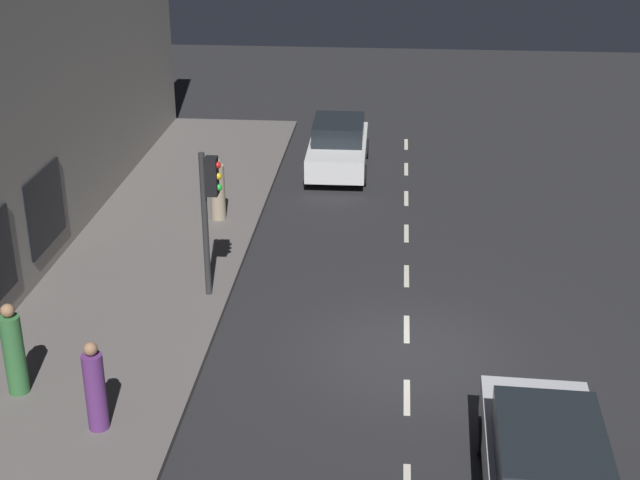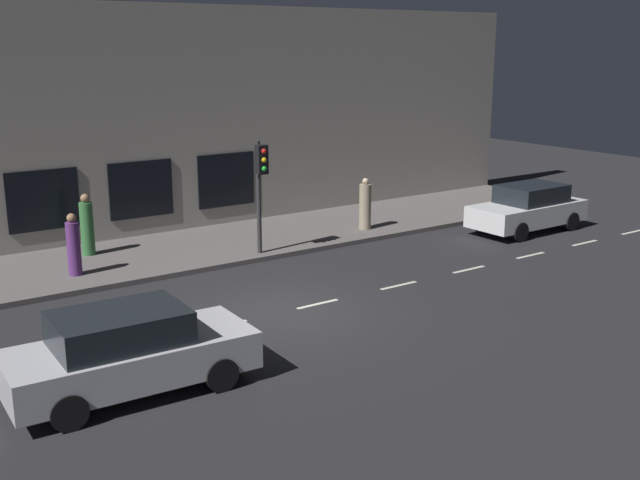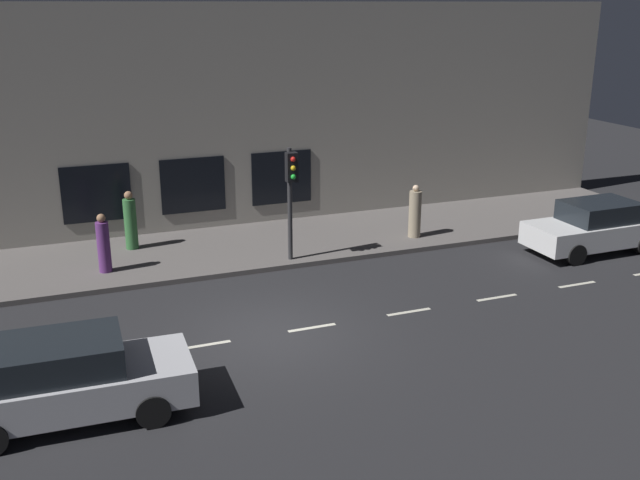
% 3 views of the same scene
% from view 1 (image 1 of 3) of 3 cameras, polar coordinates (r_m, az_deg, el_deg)
% --- Properties ---
extents(ground_plane, '(60.00, 60.00, 0.00)m').
position_cam_1_polar(ground_plane, '(18.59, 5.47, -7.10)').
color(ground_plane, '#232326').
extents(sidewalk, '(4.50, 32.00, 0.15)m').
position_cam_1_polar(sidewalk, '(19.46, -13.35, -5.94)').
color(sidewalk, '#5B5654').
rests_on(sidewalk, ground).
extents(lane_centre_line, '(0.12, 27.20, 0.01)m').
position_cam_1_polar(lane_centre_line, '(19.46, 5.47, -5.59)').
color(lane_centre_line, beige).
rests_on(lane_centre_line, ground).
extents(traffic_light, '(0.48, 0.32, 3.33)m').
position_cam_1_polar(traffic_light, '(19.71, -6.97, 2.64)').
color(traffic_light, '#2D2D30').
rests_on(traffic_light, sidewalk).
extents(parked_car_0, '(1.90, 4.26, 1.58)m').
position_cam_1_polar(parked_car_0, '(28.56, 1.15, 5.93)').
color(parked_car_0, silver).
rests_on(parked_car_0, ground).
extents(parked_car_1, '(2.02, 4.51, 1.58)m').
position_cam_1_polar(parked_car_1, '(14.53, 14.03, -13.84)').
color(parked_car_1, '#B7B7BC').
rests_on(parked_car_1, ground).
extents(pedestrian_0, '(0.47, 0.47, 1.72)m').
position_cam_1_polar(pedestrian_0, '(24.47, -6.46, 3.07)').
color(pedestrian_0, gray).
rests_on(pedestrian_0, sidewalk).
extents(pedestrian_1, '(0.52, 0.52, 1.82)m').
position_cam_1_polar(pedestrian_1, '(17.52, -18.68, -6.67)').
color(pedestrian_1, '#336B38').
rests_on(pedestrian_1, sidewalk).
extents(pedestrian_2, '(0.51, 0.51, 1.69)m').
position_cam_1_polar(pedestrian_2, '(16.14, -13.95, -9.06)').
color(pedestrian_2, '#5B2D70').
rests_on(pedestrian_2, sidewalk).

